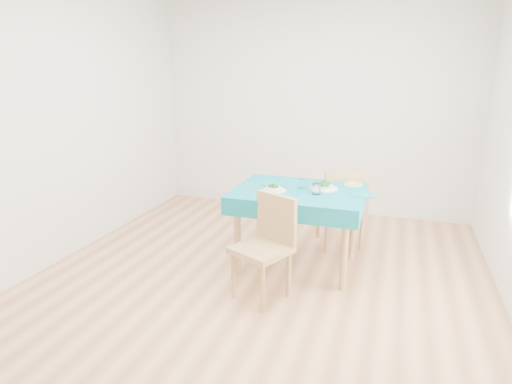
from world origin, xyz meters
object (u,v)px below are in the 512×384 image
(bowl_far, at_px, (325,185))
(side_plate, at_px, (353,184))
(bowl_near, at_px, (274,188))
(chair_far, at_px, (341,193))
(table, at_px, (298,229))
(chair_near, at_px, (261,241))

(bowl_far, distance_m, side_plate, 0.33)
(bowl_near, bearing_deg, chair_far, 57.06)
(table, bearing_deg, chair_near, -102.18)
(bowl_far, height_order, side_plate, bowl_far)
(chair_near, relative_size, side_plate, 5.42)
(chair_near, xyz_separation_m, chair_far, (0.45, 1.35, 0.06))
(table, height_order, side_plate, side_plate)
(bowl_near, bearing_deg, bowl_far, 25.99)
(table, xyz_separation_m, chair_near, (-0.15, -0.67, 0.12))
(chair_near, height_order, chair_far, chair_far)
(bowl_near, height_order, side_plate, bowl_near)
(table, xyz_separation_m, bowl_far, (0.22, 0.10, 0.42))
(bowl_far, bearing_deg, side_plate, 45.70)
(bowl_far, relative_size, side_plate, 1.32)
(table, xyz_separation_m, chair_far, (0.30, 0.67, 0.19))
(bowl_far, xyz_separation_m, side_plate, (0.23, 0.24, -0.03))
(table, relative_size, chair_near, 1.16)
(table, distance_m, chair_near, 0.70)
(chair_far, xyz_separation_m, bowl_near, (-0.51, -0.78, 0.22))
(bowl_far, bearing_deg, chair_near, -115.24)
(table, relative_size, bowl_near, 5.54)
(chair_far, xyz_separation_m, side_plate, (0.15, -0.34, 0.20))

